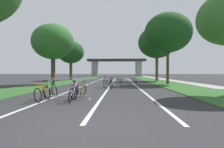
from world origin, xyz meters
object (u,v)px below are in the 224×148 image
crowd_barrier_third (125,79)px  bicycle_yellow_5 (79,91)px  crowd_barrier_second (107,82)px  bicycle_orange_7 (43,93)px  bicycle_blue_4 (106,83)px  bicycle_black_0 (111,84)px  bicycle_white_2 (134,80)px  tree_right_pine_near (168,33)px  tree_right_maple_mid (157,42)px  bicycle_teal_8 (119,80)px  bicycle_purple_1 (74,93)px  tree_left_oak_near (53,42)px  crowd_barrier_nearest (69,89)px  bicycle_green_6 (50,91)px  bicycle_silver_3 (121,81)px  tree_left_pine_far (71,52)px

crowd_barrier_third → bicycle_yellow_5: size_ratio=1.27×
crowd_barrier_second → bicycle_orange_7: 7.42m
bicycle_blue_4 → bicycle_orange_7: size_ratio=1.03×
bicycle_black_0 → bicycle_white_2: bearing=60.6°
tree_right_pine_near → bicycle_orange_7: tree_right_pine_near is taller
tree_right_maple_mid → bicycle_white_2: 8.57m
tree_right_pine_near → bicycle_teal_8: (-5.47, 1.72, -5.33)m
tree_right_maple_mid → bicycle_purple_1: (-7.75, -19.29, -5.47)m
bicycle_white_2 → tree_right_pine_near: bearing=-38.5°
tree_left_oak_near → tree_right_maple_mid: (12.91, 8.06, 1.19)m
tree_right_maple_mid → crowd_barrier_nearest: 21.17m
tree_right_pine_near → bicycle_yellow_5: tree_right_pine_near is taller
crowd_barrier_third → bicycle_green_6: size_ratio=1.26×
tree_right_pine_near → crowd_barrier_nearest: size_ratio=3.71×
tree_left_oak_near → bicycle_orange_7: bearing=-71.7°
tree_right_maple_mid → crowd_barrier_third: 9.37m
tree_right_pine_near → bicycle_blue_4: tree_right_pine_near is taller
crowd_barrier_second → bicycle_silver_3: 6.04m
bicycle_silver_3 → bicycle_orange_7: size_ratio=1.02×
crowd_barrier_nearest → bicycle_white_2: (4.32, 13.42, -0.14)m
crowd_barrier_third → bicycle_black_0: (-1.35, -6.90, -0.12)m
bicycle_yellow_5 → bicycle_black_0: bearing=-91.1°
bicycle_white_2 → bicycle_orange_7: 14.95m
bicycle_purple_1 → bicycle_green_6: same height
tree_right_maple_mid → bicycle_orange_7: size_ratio=5.01×
tree_right_maple_mid → tree_left_oak_near: bearing=-148.0°
bicycle_purple_1 → bicycle_white_2: (3.94, 13.91, 0.00)m
tree_right_maple_mid → bicycle_blue_4: size_ratio=4.85×
bicycle_teal_8 → bicycle_green_6: bearing=-99.8°
bicycle_black_0 → bicycle_silver_3: (0.90, 6.33, -0.04)m
crowd_barrier_nearest → tree_right_maple_mid: bearing=66.6°
tree_left_pine_far → bicycle_silver_3: bearing=-46.4°
crowd_barrier_nearest → crowd_barrier_third: same height
crowd_barrier_third → crowd_barrier_second: bearing=-105.0°
bicycle_teal_8 → tree_right_pine_near: bearing=-11.9°
tree_right_maple_mid → bicycle_blue_4: bearing=-120.1°
tree_left_oak_near → crowd_barrier_third: (7.92, 2.19, -4.14)m
tree_left_oak_near → bicycle_orange_7: (3.72, -11.27, -4.29)m
bicycle_orange_7 → bicycle_yellow_5: bearing=-143.5°
bicycle_black_0 → bicycle_white_2: 7.81m
bicycle_teal_8 → crowd_barrier_nearest: bearing=-94.6°
tree_left_oak_near → bicycle_white_2: 10.40m
bicycle_green_6 → bicycle_white_2: bearing=68.8°
bicycle_white_2 → bicycle_black_0: bearing=-119.9°
crowd_barrier_second → crowd_barrier_third: (1.73, 6.46, 0.00)m
tree_right_pine_near → bicycle_teal_8: size_ratio=4.46×
tree_right_pine_near → bicycle_yellow_5: 14.40m
crowd_barrier_second → bicycle_teal_8: (0.97, 6.84, -0.13)m
tree_left_pine_far → bicycle_green_6: 21.47m
tree_right_maple_mid → bicycle_black_0: size_ratio=4.83×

